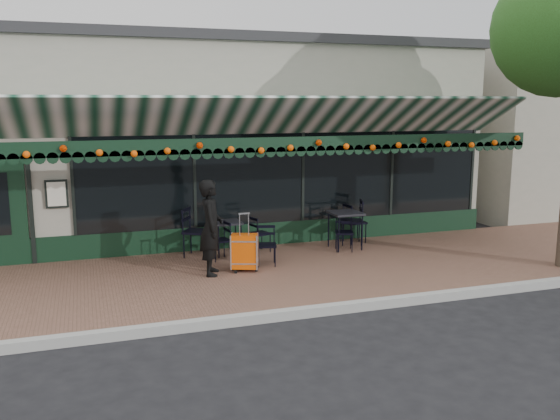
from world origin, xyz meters
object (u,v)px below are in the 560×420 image
object	(u,v)px
cafe_table_b	(227,225)
chair_a_front	(344,233)
cafe_table_a	(345,216)
chair_b_right	(260,234)
chair_a_left	(351,222)
chair_solo	(197,232)
chair_b_left	(220,241)
chair_a_right	(355,223)
woman	(211,227)
suitcase	(244,252)
chair_b_front	(266,246)

from	to	relation	value
cafe_table_b	chair_a_front	bearing A→B (deg)	-11.41
cafe_table_a	chair_b_right	bearing A→B (deg)	170.34
chair_a_left	chair_solo	distance (m)	3.44
chair_a_left	chair_b_left	bearing A→B (deg)	-63.55
chair_solo	chair_b_right	bearing A→B (deg)	-62.21
chair_a_left	chair_a_right	bearing A→B (deg)	149.67
chair_a_right	chair_solo	xyz separation A→B (m)	(-3.58, -0.11, 0.06)
chair_b_left	chair_solo	distance (m)	0.57
chair_b_left	cafe_table_a	bearing A→B (deg)	82.21
woman	chair_a_right	distance (m)	3.88
chair_a_front	chair_b_left	size ratio (longest dim) A/B	1.00
cafe_table_a	chair_a_right	distance (m)	0.70
suitcase	chair_b_left	distance (m)	0.99
cafe_table_a	chair_a_front	distance (m)	0.39
suitcase	chair_solo	xyz separation A→B (m)	(-0.63, 1.36, 0.14)
woman	chair_solo	bearing A→B (deg)	14.14
chair_a_right	chair_b_left	world-z (taller)	chair_a_right
chair_a_right	chair_b_right	bearing A→B (deg)	89.69
chair_a_front	chair_a_right	bearing A→B (deg)	68.79
cafe_table_b	chair_b_left	xyz separation A→B (m)	(-0.24, -0.37, -0.24)
chair_a_left	chair_solo	size ratio (longest dim) A/B	0.99
chair_a_left	chair_solo	bearing A→B (deg)	-71.14
woman	chair_a_front	distance (m)	3.17
cafe_table_b	chair_b_front	size ratio (longest dim) A/B	0.90
chair_b_front	suitcase	bearing A→B (deg)	-137.24
cafe_table_b	chair_a_left	world-z (taller)	chair_a_left
suitcase	chair_b_front	distance (m)	0.58
chair_b_right	woman	bearing A→B (deg)	117.90
cafe_table_b	chair_a_left	distance (m)	2.82
cafe_table_b	chair_b_right	xyz separation A→B (m)	(0.70, -0.00, -0.24)
chair_a_right	chair_a_front	bearing A→B (deg)	135.04
cafe_table_a	cafe_table_b	bearing A→B (deg)	172.89
woman	chair_solo	size ratio (longest dim) A/B	1.73
woman	chair_a_right	world-z (taller)	woman
suitcase	cafe_table_a	bearing A→B (deg)	41.74
cafe_table_a	chair_b_front	distance (m)	2.14
woman	chair_b_right	distance (m)	1.91
suitcase	chair_a_right	world-z (taller)	suitcase
cafe_table_a	chair_b_front	world-z (taller)	cafe_table_a
chair_a_right	chair_solo	distance (m)	3.58
chair_a_front	chair_b_right	size ratio (longest dim) A/B	1.01
chair_b_left	cafe_table_b	bearing A→B (deg)	137.46
chair_b_left	chair_b_front	bearing A→B (deg)	39.66
chair_a_left	suitcase	bearing A→B (deg)	-45.26
chair_a_right	cafe_table_b	bearing A→B (deg)	88.67
chair_a_right	chair_solo	size ratio (longest dim) A/B	0.88
chair_a_left	chair_a_right	world-z (taller)	chair_a_left
suitcase	chair_solo	bearing A→B (deg)	134.81
chair_a_right	chair_a_front	distance (m)	0.85
cafe_table_b	chair_b_front	bearing A→B (deg)	-63.33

